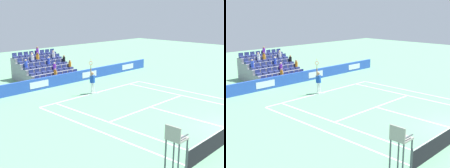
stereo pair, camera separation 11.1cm
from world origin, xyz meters
TOP-DOWN VIEW (x-y plane):
  - line_baseline at (0.00, -11.89)m, footprint 10.97×0.10m
  - line_service at (0.00, -6.40)m, footprint 8.23×0.10m
  - line_centre_service at (0.00, -3.20)m, footprint 0.10×6.40m
  - line_singles_sideline_left at (4.12, -5.95)m, footprint 0.10×11.89m
  - line_singles_sideline_right at (-4.12, -5.95)m, footprint 0.10×11.89m
  - line_doubles_sideline_left at (5.49, -5.95)m, footprint 0.10×11.89m
  - line_doubles_sideline_right at (-5.49, -5.95)m, footprint 0.10×11.89m
  - line_centre_mark at (0.00, -11.79)m, footprint 0.10×0.20m
  - sponsor_barrier at (0.00, -16.05)m, footprint 22.70×0.22m
  - tennis_player at (0.44, -11.91)m, footprint 0.54×0.43m
  - umpire_chair at (6.76, -0.07)m, footprint 0.70×0.70m
  - stadium_stand at (-0.00, -19.61)m, footprint 4.96×4.75m
  - loose_tennis_ball at (2.89, -3.04)m, footprint 0.07×0.07m

SIDE VIEW (x-z plane):
  - line_baseline at x=0.00m, z-range 0.00..0.01m
  - line_service at x=0.00m, z-range 0.00..0.01m
  - line_centre_service at x=0.00m, z-range 0.00..0.01m
  - line_singles_sideline_left at x=4.12m, z-range 0.00..0.01m
  - line_singles_sideline_right at x=-4.12m, z-range 0.00..0.01m
  - line_doubles_sideline_left at x=5.49m, z-range 0.00..0.01m
  - line_doubles_sideline_right at x=-5.49m, z-range 0.00..0.01m
  - line_centre_mark at x=0.00m, z-range 0.00..0.01m
  - loose_tennis_ball at x=2.89m, z-range 0.00..0.07m
  - sponsor_barrier at x=0.00m, z-range 0.00..0.99m
  - stadium_stand at x=0.00m, z-range -0.68..2.32m
  - tennis_player at x=0.44m, z-range -0.43..2.42m
  - umpire_chair at x=6.76m, z-range 0.35..2.69m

